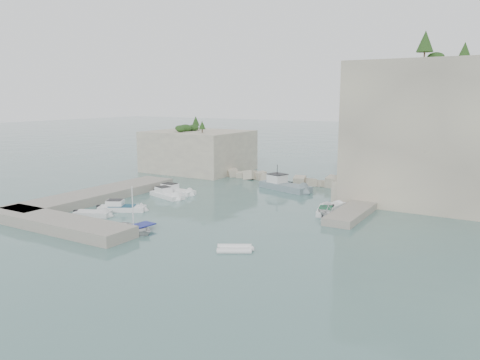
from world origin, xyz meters
The scene contains 21 objects.
ground centered at (0.00, 0.00, 0.00)m, with size 400.00×400.00×0.00m, color slate.
cliff_east centered at (23.00, 23.00, 8.50)m, with size 26.00×22.00×17.00m, color beige.
cliff_terrace centered at (13.00, 18.00, 1.25)m, with size 8.00×10.00×2.50m, color beige.
outcrop_west centered at (-20.00, 25.00, 3.50)m, with size 16.00×14.00×7.00m, color beige.
quay_west centered at (-17.00, -1.00, 0.55)m, with size 5.00×24.00×1.10m, color #9E9689.
quay_south centered at (-10.00, -12.50, 0.55)m, with size 18.00×4.00×1.10m, color #9E9689.
ledge_east centered at (13.50, 10.00, 0.40)m, with size 3.00×16.00×0.80m, color #9E9689.
breakwater centered at (-1.00, 22.00, 0.70)m, with size 28.00×3.00×1.40m, color beige.
motorboat_d centered at (-9.84, -3.85, 0.00)m, with size 5.81×1.73×1.40m, color white, non-canonical shape.
motorboat_a centered at (-10.89, 7.00, 0.00)m, with size 6.38×1.90×1.40m, color white, non-canonical shape.
motorboat_b centered at (-10.25, 4.57, 0.00)m, with size 5.95×1.95×1.40m, color white, non-canonical shape.
motorboat_e centered at (-10.80, -7.28, 0.00)m, with size 4.22×1.73×0.70m, color silver, non-canonical shape.
rowboat centered at (-2.64, -9.51, 0.00)m, with size 3.45×4.83×1.00m, color white.
inflatable_dinghy centered at (8.63, -9.23, 0.00)m, with size 3.20×1.55×0.44m, color silver, non-canonical shape.
tender_east_a centered at (11.74, 5.02, 0.00)m, with size 2.80×3.24×1.71m, color silver.
tender_east_b centered at (10.48, 7.20, 0.00)m, with size 4.88×1.66×0.70m, color silver, non-canonical shape.
tender_east_c centered at (10.50, 9.50, 0.00)m, with size 4.35×1.41×0.70m, color silver, non-canonical shape.
tender_east_d centered at (10.21, 14.47, 0.00)m, with size 1.73×4.60×1.77m, color white.
work_boat centered at (0.74, 17.06, 0.00)m, with size 8.82×2.61×2.20m, color slate, non-canonical shape.
rowboat_mast centered at (-2.64, -9.51, 2.60)m, with size 0.10×0.10×4.20m, color white.
vegetation centered at (17.83, 24.40, 17.93)m, with size 53.48×13.88×13.40m.
Camera 1 is at (28.64, -41.47, 12.84)m, focal length 35.00 mm.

